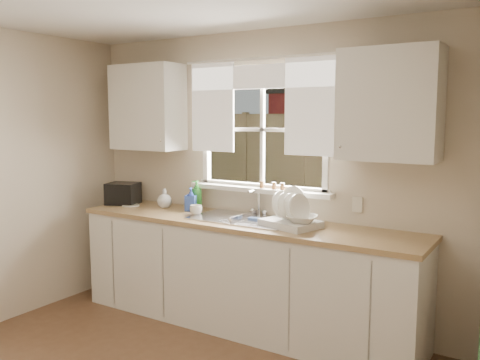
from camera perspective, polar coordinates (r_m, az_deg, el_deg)
The scene contains 19 objects.
room_walls at distance 2.87m, azimuth -18.61°, elevation -3.92°, with size 3.62×4.02×2.50m.
window at distance 4.43m, azimuth 2.42°, elevation 3.52°, with size 1.38×0.16×1.06m.
curtains at distance 4.38m, azimuth 2.12°, elevation 9.34°, with size 1.50×0.03×0.81m.
base_cabinets at distance 4.35m, azimuth 0.21°, elevation -10.66°, with size 3.00×0.62×0.87m, color silver.
countertop at distance 4.23m, azimuth 0.22°, elevation -4.79°, with size 3.04×0.65×0.04m, color #98784C.
upper_cabinet_left at distance 4.95m, azimuth -10.34°, elevation 8.02°, with size 0.70×0.33×0.80m, color silver.
upper_cabinet_right at distance 3.81m, azimuth 16.45°, elevation 8.11°, with size 0.70×0.33×0.80m, color silver.
wall_outlet at distance 4.10m, azimuth 13.04°, elevation -2.68°, with size 0.08×0.01×0.12m, color beige.
sill_jars at distance 4.33m, azimuth 3.69°, elevation -0.64°, with size 0.24×0.04×0.06m.
backyard at distance 10.51m, azimuth 23.85°, elevation 15.88°, with size 20.00×10.00×6.13m.
sink at distance 4.27m, azimuth 0.44°, elevation -5.40°, with size 0.88×0.52×0.40m.
dish_rack at distance 3.99m, azimuth 5.73°, elevation -4.19°, with size 0.48×0.41×0.30m.
bowl at distance 3.89m, azimuth 6.98°, elevation -4.35°, with size 0.23×0.23×0.06m, color silver.
soap_bottle_a at distance 4.69m, azimuth -4.89°, elevation -1.71°, with size 0.10×0.11×0.27m, color #297F29.
soap_bottle_b at distance 4.64m, azimuth -5.52°, elevation -2.16°, with size 0.10×0.10×0.22m, color #2D4BA9.
soap_bottle_c at distance 4.84m, azimuth -8.47°, elevation -2.03°, with size 0.14×0.14×0.18m, color beige.
saucer at distance 5.00m, azimuth -12.17°, elevation -2.78°, with size 0.17×0.17×0.01m, color silver.
cup at distance 4.46m, azimuth -4.96°, elevation -3.37°, with size 0.11×0.11×0.09m, color silver.
black_appliance at distance 5.11m, azimuth -12.99°, elevation -1.48°, with size 0.29×0.25×0.21m, color black.
Camera 1 is at (2.19, -1.83, 1.77)m, focal length 38.00 mm.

